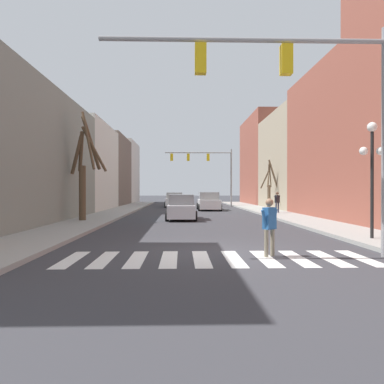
{
  "coord_description": "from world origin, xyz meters",
  "views": [
    {
      "loc": [
        -1.01,
        -11.68,
        1.92
      ],
      "look_at": [
        -0.11,
        19.81,
        1.76
      ],
      "focal_mm": 35.0,
      "sensor_mm": 36.0,
      "label": 1
    }
  ],
  "objects_px": {
    "pedestrian_waiting_at_curb": "(277,200)",
    "pedestrian_near_right_corner": "(269,222)",
    "traffic_signal_far": "(207,164)",
    "street_lamp_right_corner": "(372,156)",
    "street_tree_right_mid": "(84,169)",
    "traffic_signal_near": "(301,88)",
    "street_tree_right_far": "(269,187)",
    "car_parked_right_far": "(209,202)",
    "car_parked_right_near": "(181,208)",
    "car_driving_away_lane": "(175,200)"
  },
  "relations": [
    {
      "from": "car_parked_right_far",
      "to": "pedestrian_waiting_at_curb",
      "type": "distance_m",
      "value": 8.26
    },
    {
      "from": "street_lamp_right_corner",
      "to": "street_tree_right_mid",
      "type": "height_order",
      "value": "street_tree_right_mid"
    },
    {
      "from": "street_lamp_right_corner",
      "to": "pedestrian_near_right_corner",
      "type": "distance_m",
      "value": 5.74
    },
    {
      "from": "car_parked_right_far",
      "to": "car_driving_away_lane",
      "type": "height_order",
      "value": "car_parked_right_far"
    },
    {
      "from": "car_parked_right_far",
      "to": "pedestrian_near_right_corner",
      "type": "height_order",
      "value": "car_parked_right_far"
    },
    {
      "from": "street_tree_right_mid",
      "to": "traffic_signal_far",
      "type": "bearing_deg",
      "value": 67.54
    },
    {
      "from": "pedestrian_near_right_corner",
      "to": "street_tree_right_mid",
      "type": "bearing_deg",
      "value": -94.32
    },
    {
      "from": "car_parked_right_far",
      "to": "street_tree_right_mid",
      "type": "bearing_deg",
      "value": 147.81
    },
    {
      "from": "traffic_signal_far",
      "to": "pedestrian_waiting_at_curb",
      "type": "relative_size",
      "value": 4.81
    },
    {
      "from": "traffic_signal_near",
      "to": "street_tree_right_far",
      "type": "relative_size",
      "value": 1.8
    },
    {
      "from": "car_parked_right_near",
      "to": "car_parked_right_far",
      "type": "distance_m",
      "value": 11.63
    },
    {
      "from": "traffic_signal_near",
      "to": "car_parked_right_far",
      "type": "xyz_separation_m",
      "value": [
        -0.79,
        25.16,
        -4.04
      ]
    },
    {
      "from": "car_driving_away_lane",
      "to": "street_tree_right_mid",
      "type": "xyz_separation_m",
      "value": [
        -4.99,
        -19.99,
        2.41
      ]
    },
    {
      "from": "car_parked_right_far",
      "to": "car_parked_right_near",
      "type": "bearing_deg",
      "value": 166.93
    },
    {
      "from": "traffic_signal_far",
      "to": "street_tree_right_far",
      "type": "xyz_separation_m",
      "value": [
        5.09,
        -9.47,
        -2.78
      ]
    },
    {
      "from": "car_parked_right_near",
      "to": "car_parked_right_far",
      "type": "bearing_deg",
      "value": 166.93
    },
    {
      "from": "traffic_signal_near",
      "to": "street_tree_right_mid",
      "type": "xyz_separation_m",
      "value": [
        -9.18,
        11.84,
        -1.66
      ]
    },
    {
      "from": "traffic_signal_near",
      "to": "pedestrian_near_right_corner",
      "type": "xyz_separation_m",
      "value": [
        -0.88,
        0.14,
        -3.84
      ]
    },
    {
      "from": "car_driving_away_lane",
      "to": "street_tree_right_far",
      "type": "distance_m",
      "value": 12.22
    },
    {
      "from": "street_lamp_right_corner",
      "to": "car_parked_right_far",
      "type": "height_order",
      "value": "street_lamp_right_corner"
    },
    {
      "from": "street_tree_right_mid",
      "to": "pedestrian_near_right_corner",
      "type": "bearing_deg",
      "value": -54.62
    },
    {
      "from": "pedestrian_near_right_corner",
      "to": "car_parked_right_far",
      "type": "bearing_deg",
      "value": -129.89
    },
    {
      "from": "traffic_signal_near",
      "to": "street_tree_right_far",
      "type": "distance_m",
      "value": 24.13
    },
    {
      "from": "pedestrian_waiting_at_curb",
      "to": "street_lamp_right_corner",
      "type": "bearing_deg",
      "value": -130.14
    },
    {
      "from": "street_tree_right_mid",
      "to": "street_tree_right_far",
      "type": "xyz_separation_m",
      "value": [
        13.84,
        11.69,
        -0.94
      ]
    },
    {
      "from": "pedestrian_waiting_at_curb",
      "to": "pedestrian_near_right_corner",
      "type": "bearing_deg",
      "value": -143.46
    },
    {
      "from": "street_tree_right_mid",
      "to": "street_lamp_right_corner",
      "type": "bearing_deg",
      "value": -34.69
    },
    {
      "from": "street_tree_right_mid",
      "to": "car_parked_right_far",
      "type": "bearing_deg",
      "value": 57.81
    },
    {
      "from": "pedestrian_waiting_at_curb",
      "to": "street_tree_right_mid",
      "type": "bearing_deg",
      "value": 168.36
    },
    {
      "from": "street_lamp_right_corner",
      "to": "pedestrian_near_right_corner",
      "type": "relative_size",
      "value": 2.55
    },
    {
      "from": "street_lamp_right_corner",
      "to": "car_driving_away_lane",
      "type": "xyz_separation_m",
      "value": [
        -7.79,
        28.83,
        -2.41
      ]
    },
    {
      "from": "traffic_signal_far",
      "to": "street_lamp_right_corner",
      "type": "relative_size",
      "value": 1.83
    },
    {
      "from": "street_lamp_right_corner",
      "to": "traffic_signal_far",
      "type": "bearing_deg",
      "value": 97.64
    },
    {
      "from": "street_tree_right_far",
      "to": "traffic_signal_far",
      "type": "bearing_deg",
      "value": 118.26
    },
    {
      "from": "car_parked_right_far",
      "to": "pedestrian_near_right_corner",
      "type": "distance_m",
      "value": 25.02
    },
    {
      "from": "car_driving_away_lane",
      "to": "pedestrian_waiting_at_curb",
      "type": "distance_m",
      "value": 15.69
    },
    {
      "from": "street_lamp_right_corner",
      "to": "pedestrian_waiting_at_curb",
      "type": "relative_size",
      "value": 2.63
    },
    {
      "from": "traffic_signal_near",
      "to": "street_lamp_right_corner",
      "type": "height_order",
      "value": "traffic_signal_near"
    },
    {
      "from": "car_parked_right_near",
      "to": "pedestrian_waiting_at_curb",
      "type": "bearing_deg",
      "value": 121.87
    },
    {
      "from": "pedestrian_near_right_corner",
      "to": "street_tree_right_mid",
      "type": "relative_size",
      "value": 0.26
    },
    {
      "from": "street_tree_right_far",
      "to": "street_lamp_right_corner",
      "type": "bearing_deg",
      "value": -92.96
    },
    {
      "from": "pedestrian_near_right_corner",
      "to": "street_tree_right_mid",
      "type": "xyz_separation_m",
      "value": [
        -8.3,
        11.69,
        2.18
      ]
    },
    {
      "from": "street_tree_right_far",
      "to": "traffic_signal_near",
      "type": "bearing_deg",
      "value": -101.2
    },
    {
      "from": "car_parked_right_near",
      "to": "pedestrian_near_right_corner",
      "type": "bearing_deg",
      "value": 10.53
    },
    {
      "from": "street_tree_right_far",
      "to": "car_parked_right_near",
      "type": "bearing_deg",
      "value": -129.81
    },
    {
      "from": "car_driving_away_lane",
      "to": "pedestrian_waiting_at_curb",
      "type": "bearing_deg",
      "value": 31.88
    },
    {
      "from": "traffic_signal_far",
      "to": "car_driving_away_lane",
      "type": "xyz_separation_m",
      "value": [
        -3.76,
        -1.18,
        -4.25
      ]
    },
    {
      "from": "pedestrian_near_right_corner",
      "to": "car_parked_right_near",
      "type": "bearing_deg",
      "value": -119.17
    },
    {
      "from": "traffic_signal_far",
      "to": "pedestrian_waiting_at_curb",
      "type": "bearing_deg",
      "value": -72.67
    },
    {
      "from": "car_parked_right_near",
      "to": "street_tree_right_mid",
      "type": "height_order",
      "value": "street_tree_right_mid"
    }
  ]
}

